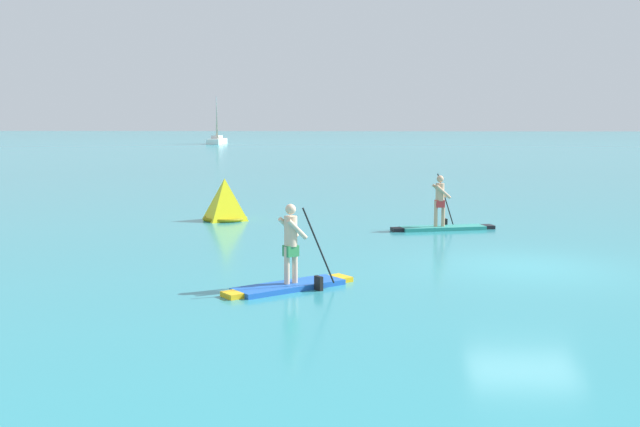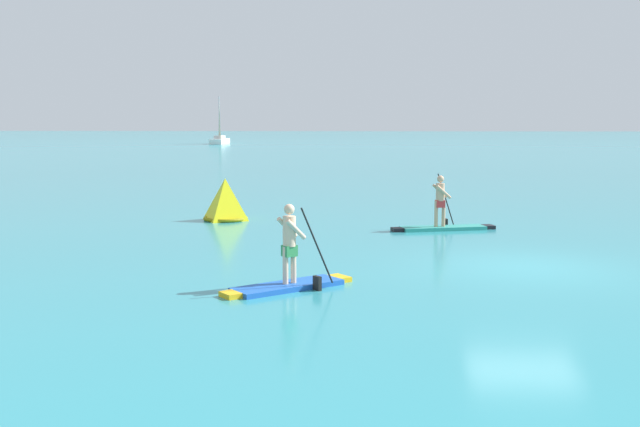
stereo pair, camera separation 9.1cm
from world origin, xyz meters
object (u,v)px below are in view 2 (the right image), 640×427
(paddleboarder_near_left, at_px, (289,271))
(race_marker_buoy, at_px, (225,201))
(sailboat_left_horizon, at_px, (220,138))
(paddleboarder_mid_center, at_px, (443,219))

(paddleboarder_near_left, relative_size, race_marker_buoy, 1.61)
(paddleboarder_near_left, xyz_separation_m, sailboat_left_horizon, (-20.44, 92.40, 0.46))
(paddleboarder_near_left, height_order, paddleboarder_mid_center, paddleboarder_mid_center)
(race_marker_buoy, height_order, sailboat_left_horizon, sailboat_left_horizon)
(sailboat_left_horizon, bearing_deg, race_marker_buoy, 11.62)
(paddleboarder_near_left, xyz_separation_m, race_marker_buoy, (-3.31, 10.22, 0.27))
(race_marker_buoy, relative_size, sailboat_left_horizon, 0.23)
(paddleboarder_near_left, distance_m, paddleboarder_mid_center, 9.23)
(paddleboarder_near_left, bearing_deg, sailboat_left_horizon, 62.50)
(paddleboarder_near_left, height_order, sailboat_left_horizon, sailboat_left_horizon)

